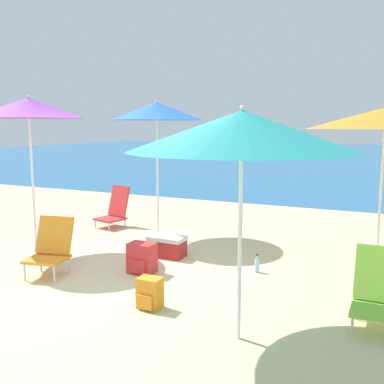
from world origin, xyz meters
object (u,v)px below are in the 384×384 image
(beach_umbrella_teal, at_px, (242,131))
(water_bottle, at_px, (257,265))
(cooler_box, at_px, (167,246))
(beach_chair_lime, at_px, (379,291))
(beach_umbrella_purple, at_px, (29,108))
(beach_umbrella_blue, at_px, (157,111))
(backpack_red, at_px, (142,258))
(backpack_orange, at_px, (150,293))
(beach_chair_red, at_px, (115,209))
(beach_chair_orange, at_px, (51,247))

(beach_umbrella_teal, xyz_separation_m, water_bottle, (-0.35, 1.77, -1.73))
(water_bottle, xyz_separation_m, cooler_box, (-1.38, 0.12, 0.06))
(beach_umbrella_teal, distance_m, beach_chair_lime, 2.00)
(cooler_box, bearing_deg, beach_umbrella_teal, -47.48)
(beach_umbrella_purple, bearing_deg, cooler_box, 17.90)
(beach_chair_lime, height_order, cooler_box, beach_chair_lime)
(beach_umbrella_blue, xyz_separation_m, cooler_box, (0.70, -0.98, -1.97))
(beach_umbrella_purple, xyz_separation_m, beach_chair_lime, (4.76, -0.51, -1.78))
(beach_chair_lime, xyz_separation_m, backpack_red, (-2.81, 0.36, -0.16))
(beach_umbrella_blue, height_order, backpack_orange, beach_umbrella_blue)
(beach_umbrella_purple, relative_size, water_bottle, 9.62)
(beach_umbrella_blue, bearing_deg, beach_umbrella_teal, -49.70)
(beach_umbrella_blue, distance_m, water_bottle, 3.10)
(beach_umbrella_teal, xyz_separation_m, backpack_red, (-1.69, 1.13, -1.63))
(beach_chair_lime, xyz_separation_m, cooler_box, (-2.85, 1.12, -0.20))
(beach_umbrella_purple, xyz_separation_m, cooler_box, (1.91, 0.62, -1.98))
(beach_chair_lime, distance_m, backpack_red, 2.84)
(beach_umbrella_blue, distance_m, beach_umbrella_teal, 3.77)
(beach_umbrella_purple, relative_size, backpack_orange, 7.19)
(cooler_box, bearing_deg, beach_chair_lime, -21.54)
(beach_umbrella_purple, bearing_deg, water_bottle, 8.57)
(beach_chair_red, xyz_separation_m, backpack_orange, (2.48, -2.93, -0.17))
(beach_umbrella_purple, height_order, cooler_box, beach_umbrella_purple)
(beach_umbrella_blue, distance_m, beach_chair_red, 2.12)
(beach_umbrella_teal, relative_size, backpack_red, 5.22)
(backpack_red, xyz_separation_m, water_bottle, (1.34, 0.64, -0.10))
(beach_chair_lime, bearing_deg, beach_chair_orange, -176.66)
(beach_umbrella_purple, bearing_deg, beach_umbrella_teal, -19.30)
(beach_umbrella_teal, bearing_deg, backpack_red, 146.26)
(beach_umbrella_blue, height_order, beach_umbrella_teal, beach_umbrella_blue)
(beach_umbrella_purple, relative_size, beach_umbrella_teal, 1.14)
(beach_chair_red, relative_size, cooler_box, 1.43)
(beach_umbrella_blue, distance_m, beach_chair_orange, 2.89)
(beach_chair_lime, relative_size, beach_chair_orange, 1.02)
(beach_chair_orange, bearing_deg, water_bottle, 14.93)
(backpack_red, xyz_separation_m, backpack_orange, (0.65, -0.90, -0.03))
(backpack_orange, bearing_deg, beach_chair_orange, 167.76)
(beach_chair_red, bearing_deg, beach_umbrella_purple, -79.91)
(beach_umbrella_teal, height_order, beach_chair_lime, beach_umbrella_teal)
(beach_chair_lime, bearing_deg, beach_umbrella_blue, 150.04)
(beach_umbrella_blue, xyz_separation_m, beach_umbrella_teal, (2.43, -2.87, -0.29))
(beach_umbrella_blue, bearing_deg, beach_umbrella_purple, -127.27)
(beach_umbrella_purple, bearing_deg, beach_umbrella_blue, 52.73)
(beach_umbrella_teal, xyz_separation_m, beach_chair_red, (-3.53, 3.16, -1.50))
(beach_chair_red, bearing_deg, cooler_box, -21.86)
(beach_chair_orange, relative_size, water_bottle, 3.02)
(beach_chair_orange, height_order, cooler_box, beach_chair_orange)
(beach_chair_red, xyz_separation_m, beach_chair_lime, (4.64, -2.40, 0.02))
(beach_umbrella_purple, bearing_deg, beach_chair_red, 86.58)
(beach_umbrella_blue, relative_size, beach_umbrella_teal, 1.13)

